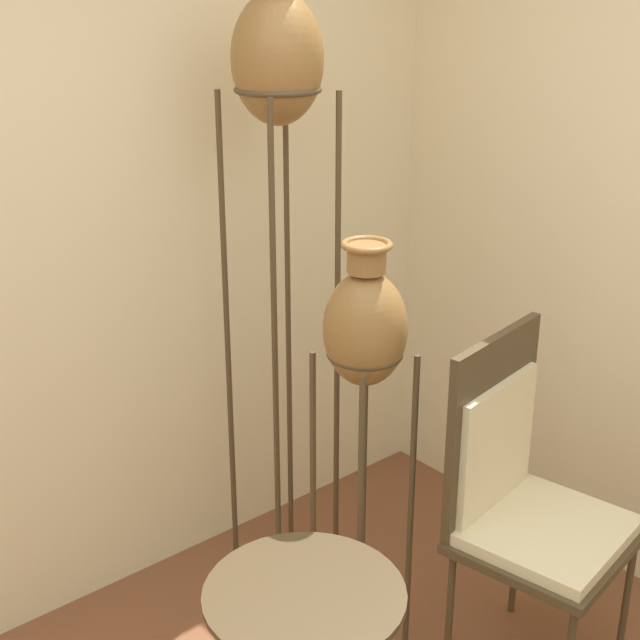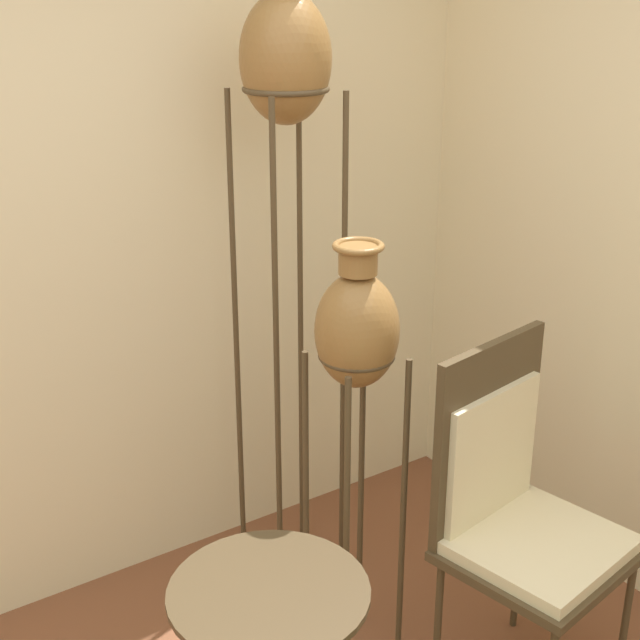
% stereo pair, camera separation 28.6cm
% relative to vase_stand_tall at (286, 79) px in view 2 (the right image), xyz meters
% --- Properties ---
extents(wall_back, '(7.40, 0.06, 2.70)m').
position_rel_vase_stand_tall_xyz_m(wall_back, '(-0.71, 0.38, -0.50)').
color(wall_back, beige).
rests_on(wall_back, ground_plane).
extents(vase_stand_tall, '(0.30, 0.30, 2.20)m').
position_rel_vase_stand_tall_xyz_m(vase_stand_tall, '(0.00, 0.00, 0.00)').
color(vase_stand_tall, '#473823').
rests_on(vase_stand_tall, ground_plane).
extents(vase_stand_medium, '(0.25, 0.25, 1.45)m').
position_rel_vase_stand_tall_xyz_m(vase_stand_medium, '(-0.09, -0.52, -0.70)').
color(vase_stand_medium, '#473823').
rests_on(vase_stand_medium, ground_plane).
extents(chair, '(0.59, 0.55, 1.15)m').
position_rel_vase_stand_tall_xyz_m(chair, '(0.26, -0.88, -1.20)').
color(chair, '#473823').
rests_on(chair, ground_plane).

